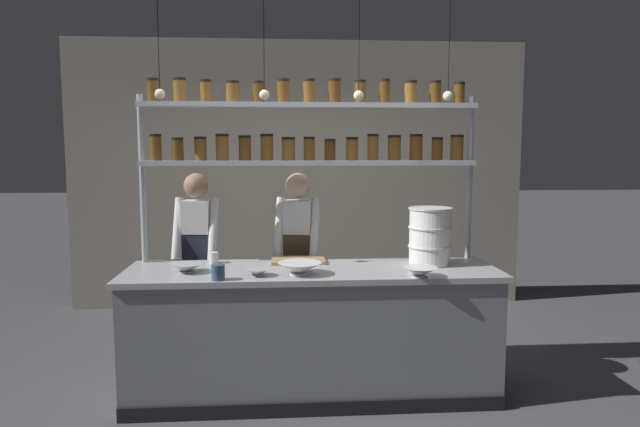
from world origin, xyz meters
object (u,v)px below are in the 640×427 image
chef_left (198,256)px  prep_bowl_center_back (420,272)px  prep_bowl_center_front (187,268)px  serving_cup_by_board (218,272)px  prep_bowl_near_right (300,269)px  cutting_board (298,260)px  chef_center (298,256)px  prep_bowl_near_left (257,273)px  container_stack (430,236)px  spice_shelf_unit (310,139)px  serving_cup_front (214,258)px

chef_left → prep_bowl_center_back: 1.88m
prep_bowl_center_front → serving_cup_by_board: serving_cup_by_board is taller
chef_left → prep_bowl_near_right: (0.80, -0.86, 0.07)m
cutting_board → prep_bowl_center_back: (0.79, -0.56, 0.02)m
chef_center → prep_bowl_near_left: bearing=-98.8°
chef_center → prep_bowl_center_back: size_ratio=6.71×
prep_bowl_near_left → serving_cup_by_board: 0.27m
container_stack → prep_bowl_center_back: bearing=-113.1°
cutting_board → container_stack: bearing=-8.8°
chef_left → prep_bowl_center_front: (0.03, -0.74, 0.06)m
chef_left → prep_bowl_near_left: size_ratio=9.15×
container_stack → prep_bowl_center_back: size_ratio=1.79×
container_stack → prep_bowl_center_front: bearing=-174.7°
prep_bowl_center_front → chef_left: bearing=92.3°
spice_shelf_unit → prep_bowl_center_back: 1.29m
prep_bowl_center_back → serving_cup_front: (-1.42, 0.57, 0.01)m
prep_bowl_near_left → prep_bowl_near_right: 0.29m
cutting_board → prep_bowl_near_right: bearing=-90.6°
serving_cup_front → prep_bowl_center_front: bearing=-114.7°
cutting_board → prep_bowl_near_left: size_ratio=2.33×
prep_bowl_near_left → serving_cup_by_board: size_ratio=1.70×
chef_left → prep_bowl_near_left: bearing=-54.0°
prep_bowl_near_left → prep_bowl_center_back: (1.08, -0.10, 0.01)m
chef_center → serving_cup_front: (-0.64, -0.35, 0.07)m
cutting_board → serving_cup_front: bearing=179.1°
spice_shelf_unit → container_stack: (0.86, -0.24, -0.71)m
prep_bowl_center_front → prep_bowl_center_back: prep_bowl_center_back is taller
chef_center → serving_cup_front: bearing=-139.9°
chef_center → spice_shelf_unit: bearing=-61.2°
prep_bowl_near_right → serving_cup_by_board: (-0.53, -0.13, 0.01)m
serving_cup_front → prep_bowl_center_back: bearing=-21.8°
container_stack → prep_bowl_near_right: container_stack is taller
prep_bowl_near_left → prep_bowl_center_back: 1.08m
prep_bowl_near_right → cutting_board: bearing=89.4°
spice_shelf_unit → cutting_board: 0.91m
spice_shelf_unit → container_stack: size_ratio=6.00×
spice_shelf_unit → prep_bowl_near_right: (-0.10, -0.51, -0.88)m
container_stack → prep_bowl_near_left: bearing=-166.3°
cutting_board → prep_bowl_center_front: size_ratio=1.79×
prep_bowl_center_front → prep_bowl_near_right: bearing=-8.6°
prep_bowl_center_front → serving_cup_by_board: (0.24, -0.25, 0.02)m
prep_bowl_center_back → prep_bowl_near_right: (-0.79, 0.13, 0.01)m
cutting_board → prep_bowl_near_right: (-0.00, -0.43, 0.03)m
spice_shelf_unit → cutting_board: size_ratio=6.29×
chef_left → spice_shelf_unit: bearing=-15.3°
container_stack → serving_cup_front: container_stack is taller
prep_bowl_center_back → spice_shelf_unit: bearing=137.0°
chef_left → prep_bowl_center_front: bearing=-82.0°
chef_left → prep_bowl_near_right: chef_left is taller
container_stack → serving_cup_by_board: 1.56m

